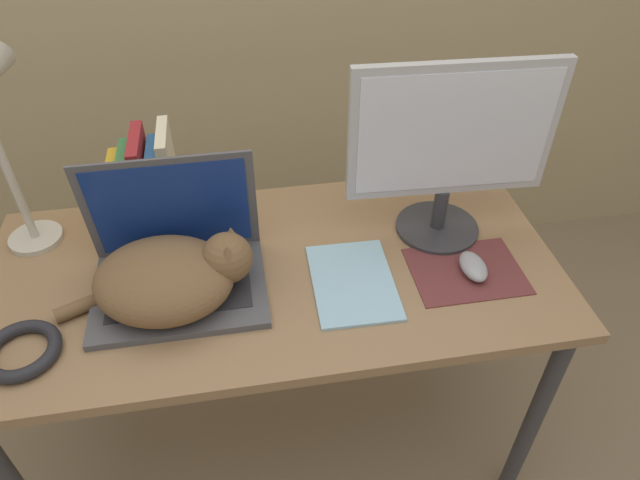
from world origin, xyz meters
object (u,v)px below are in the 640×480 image
at_px(computer_mouse, 473,266).
at_px(cable_coil, 21,351).
at_px(book_row, 147,184).
at_px(external_monitor, 451,147).
at_px(notepad, 353,282).
at_px(cat, 171,277).
at_px(laptop, 178,265).
at_px(webcam, 230,193).

distance_m(computer_mouse, cable_coil, 1.00).
relative_size(computer_mouse, book_row, 0.40).
bearing_deg(external_monitor, notepad, -148.52).
relative_size(cat, cable_coil, 2.78).
bearing_deg(cable_coil, book_row, 59.35).
relative_size(laptop, cable_coil, 2.43).
xyz_separation_m(external_monitor, cable_coil, (-0.97, -0.25, -0.23)).
xyz_separation_m(laptop, notepad, (0.39, -0.07, -0.05)).
height_order(external_monitor, notepad, external_monitor).
bearing_deg(external_monitor, webcam, 160.44).
relative_size(computer_mouse, cable_coil, 0.64).
height_order(laptop, cable_coil, laptop).
height_order(computer_mouse, cable_coil, computer_mouse).
bearing_deg(cat, notepad, -2.04).
xyz_separation_m(cable_coil, webcam, (0.45, 0.43, 0.03)).
relative_size(external_monitor, webcam, 6.63).
height_order(book_row, cable_coil, book_row).
height_order(cat, webcam, cat).
distance_m(cat, cable_coil, 0.33).
bearing_deg(computer_mouse, cat, 177.71).
bearing_deg(cable_coil, laptop, 27.12).
xyz_separation_m(computer_mouse, webcam, (-0.55, 0.35, 0.03)).
relative_size(laptop, book_row, 1.50).
height_order(notepad, webcam, webcam).
bearing_deg(book_row, computer_mouse, -24.07).
bearing_deg(cable_coil, external_monitor, 14.40).
distance_m(laptop, computer_mouse, 0.69).
xyz_separation_m(external_monitor, computer_mouse, (0.03, -0.17, -0.23)).
bearing_deg(computer_mouse, notepad, 177.34).
height_order(cable_coil, notepad, cable_coil).
height_order(book_row, webcam, book_row).
xyz_separation_m(laptop, cat, (-0.01, -0.06, 0.02)).
bearing_deg(computer_mouse, book_row, 155.93).
bearing_deg(external_monitor, laptop, -172.44).
relative_size(computer_mouse, notepad, 0.38).
xyz_separation_m(laptop, computer_mouse, (0.68, -0.08, -0.03)).
xyz_separation_m(notepad, webcam, (-0.26, 0.34, 0.04)).
relative_size(book_row, webcam, 3.54).
distance_m(laptop, external_monitor, 0.68).
bearing_deg(notepad, laptop, 169.86).
bearing_deg(external_monitor, computer_mouse, -79.91).
relative_size(cat, computer_mouse, 4.31).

